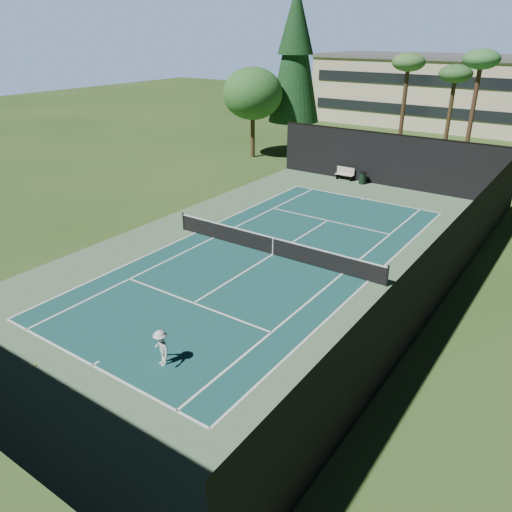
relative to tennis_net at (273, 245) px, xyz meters
The scene contains 19 objects.
ground 0.56m from the tennis_net, ahead, with size 160.00×160.00×0.00m, color #2F4E1D.
apron_slab 0.55m from the tennis_net, ahead, with size 18.00×32.00×0.01m, color #547854.
court_surface 0.55m from the tennis_net, ahead, with size 10.97×23.77×0.01m, color #174A48.
court_lines 0.54m from the tennis_net, ahead, with size 11.07×23.87×0.01m.
tennis_net is the anchor object (origin of this frame).
fence 1.45m from the tennis_net, 90.00° to the left, with size 18.04×32.05×4.03m.
player 10.57m from the tennis_net, 79.00° to the right, with size 0.92×0.53×1.42m, color silver.
tennis_ball_a 13.18m from the tennis_net, 97.30° to the right, with size 0.07×0.07×0.07m, color #CED530.
tennis_ball_b 4.54m from the tennis_net, 153.79° to the left, with size 0.08×0.08×0.08m, color yellow.
tennis_ball_c 4.18m from the tennis_net, 81.62° to the left, with size 0.06×0.06×0.06m, color gold.
tennis_ball_d 8.50m from the tennis_net, 145.11° to the left, with size 0.07×0.07×0.07m, color #BED931.
park_bench 16.03m from the tennis_net, 101.86° to the left, with size 1.50×0.45×1.02m.
trash_bin 15.47m from the tennis_net, 96.09° to the left, with size 0.56×0.56×0.95m.
pine_tree 26.63m from the tennis_net, 118.61° to the left, with size 4.80×4.80×15.00m.
palm_a 25.26m from the tennis_net, 94.76° to the left, with size 2.80×2.80×9.32m.
palm_b 26.92m from the tennis_net, 86.70° to the left, with size 2.80×2.80×8.42m.
palm_c 24.69m from the tennis_net, 80.13° to the left, with size 2.80×2.80×9.77m.
decid_tree_c 23.39m from the tennis_net, 127.87° to the left, with size 5.44×5.44×8.09m.
campus_building 46.12m from the tennis_net, 90.00° to the left, with size 40.50×12.50×8.30m.
Camera 1 is at (13.25, -20.58, 11.02)m, focal length 35.00 mm.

